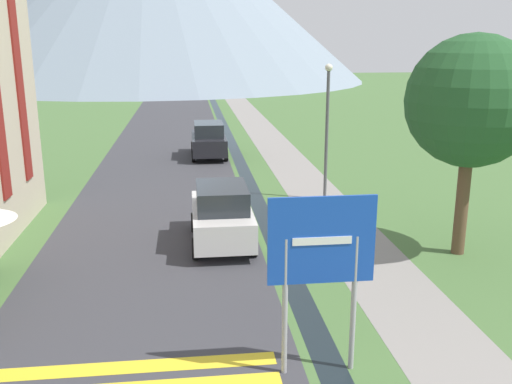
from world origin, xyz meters
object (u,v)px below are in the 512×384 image
road_sign (321,257)px  parked_car_far (209,140)px  parked_car_near (222,214)px  streetlamp (327,121)px  tree_by_path (472,102)px

road_sign → parked_car_far: 20.27m
road_sign → parked_car_near: size_ratio=0.87×
road_sign → streetlamp: 11.91m
road_sign → streetlamp: bearing=76.0°
road_sign → parked_car_near: bearing=100.8°
parked_car_near → tree_by_path: 7.66m
parked_car_far → tree_by_path: (6.56, -14.75, 3.41)m
streetlamp → parked_car_far: bearing=115.4°
parked_car_far → streetlamp: bearing=-64.6°
road_sign → streetlamp: streetlamp is taller
road_sign → tree_by_path: tree_by_path is taller
road_sign → streetlamp: size_ratio=0.66×
parked_car_near → parked_car_far: same height
parked_car_far → streetlamp: (4.11, -8.66, 2.12)m
parked_car_near → streetlamp: streetlamp is taller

